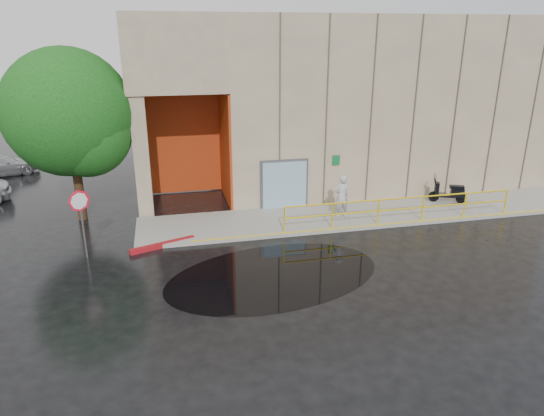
# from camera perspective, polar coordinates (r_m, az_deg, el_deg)

# --- Properties ---
(ground) EXTENTS (120.00, 120.00, 0.00)m
(ground) POSITION_cam_1_polar(r_m,az_deg,el_deg) (15.81, 6.04, -7.47)
(ground) COLOR black
(ground) RESTS_ON ground
(sidewalk) EXTENTS (20.00, 3.00, 0.15)m
(sidewalk) POSITION_cam_1_polar(r_m,az_deg,el_deg) (21.03, 12.49, -0.56)
(sidewalk) COLOR gray
(sidewalk) RESTS_ON ground
(building) EXTENTS (20.00, 10.17, 8.00)m
(building) POSITION_cam_1_polar(r_m,az_deg,el_deg) (26.33, 9.37, 12.94)
(building) COLOR gray
(building) RESTS_ON ground
(guardrail) EXTENTS (9.56, 0.06, 1.03)m
(guardrail) POSITION_cam_1_polar(r_m,az_deg,el_deg) (19.80, 14.90, -0.18)
(guardrail) COLOR yellow
(guardrail) RESTS_ON sidewalk
(person) EXTENTS (0.69, 0.50, 1.78)m
(person) POSITION_cam_1_polar(r_m,az_deg,el_deg) (19.77, 8.18, 1.37)
(person) COLOR #B1B0B5
(person) RESTS_ON sidewalk
(scooter) EXTENTS (1.67, 1.09, 1.26)m
(scooter) POSITION_cam_1_polar(r_m,az_deg,el_deg) (22.78, 20.12, 2.38)
(scooter) COLOR black
(scooter) RESTS_ON sidewalk
(stop_sign) EXTENTS (0.63, 0.44, 2.44)m
(stop_sign) POSITION_cam_1_polar(r_m,az_deg,el_deg) (17.14, -21.62, -0.10)
(stop_sign) COLOR #5D5D62
(stop_sign) RESTS_ON ground
(red_curb) EXTENTS (2.32, 0.98, 0.18)m
(red_curb) POSITION_cam_1_polar(r_m,az_deg,el_deg) (17.84, -12.72, -4.26)
(red_curb) COLOR maroon
(red_curb) RESTS_ON ground
(puddle) EXTENTS (7.78, 5.67, 0.01)m
(puddle) POSITION_cam_1_polar(r_m,az_deg,el_deg) (15.52, 0.26, -7.87)
(puddle) COLOR black
(puddle) RESTS_ON ground
(tree_near) EXTENTS (4.92, 4.92, 6.84)m
(tree_near) POSITION_cam_1_polar(r_m,az_deg,el_deg) (20.43, -22.38, 9.79)
(tree_near) COLOR #311C10
(tree_near) RESTS_ON ground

